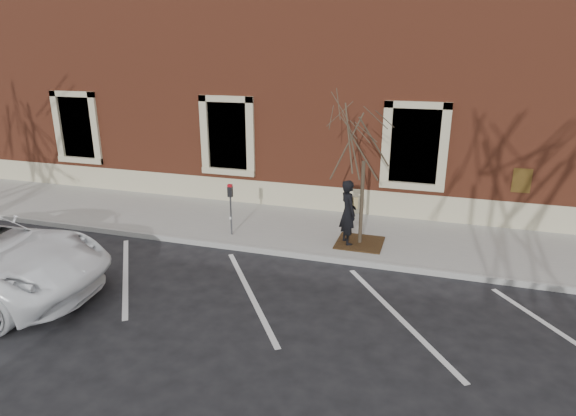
% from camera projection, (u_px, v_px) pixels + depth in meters
% --- Properties ---
extents(ground, '(120.00, 120.00, 0.00)m').
position_uv_depth(ground, '(281.00, 255.00, 12.58)').
color(ground, '#28282B').
rests_on(ground, ground).
extents(sidewalk_near, '(40.00, 3.50, 0.15)m').
position_uv_depth(sidewalk_near, '(300.00, 229.00, 14.15)').
color(sidewalk_near, '#A09E97').
rests_on(sidewalk_near, ground).
extents(curb_near, '(40.00, 0.12, 0.15)m').
position_uv_depth(curb_near, '(281.00, 253.00, 12.52)').
color(curb_near, '#9E9E99').
rests_on(curb_near, ground).
extents(parking_stripes, '(28.00, 4.40, 0.01)m').
position_uv_depth(parking_stripes, '(250.00, 293.00, 10.59)').
color(parking_stripes, silver).
rests_on(parking_stripes, ground).
extents(building_civic, '(40.00, 8.62, 8.00)m').
position_uv_depth(building_civic, '(344.00, 80.00, 18.34)').
color(building_civic, brown).
rests_on(building_civic, ground).
extents(man, '(0.70, 0.77, 1.76)m').
position_uv_depth(man, '(348.00, 213.00, 12.65)').
color(man, black).
rests_on(man, sidewalk_near).
extents(parking_meter, '(0.13, 0.10, 1.46)m').
position_uv_depth(parking_meter, '(230.00, 200.00, 13.26)').
color(parking_meter, '#595B60').
rests_on(parking_meter, sidewalk_near).
extents(tree_grate, '(1.22, 1.22, 0.03)m').
position_uv_depth(tree_grate, '(360.00, 243.00, 12.93)').
color(tree_grate, '#432C15').
rests_on(tree_grate, sidewalk_near).
extents(sapling, '(2.47, 2.47, 4.11)m').
position_uv_depth(sapling, '(365.00, 137.00, 12.04)').
color(sapling, '#3F3526').
rests_on(sapling, sidewalk_near).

